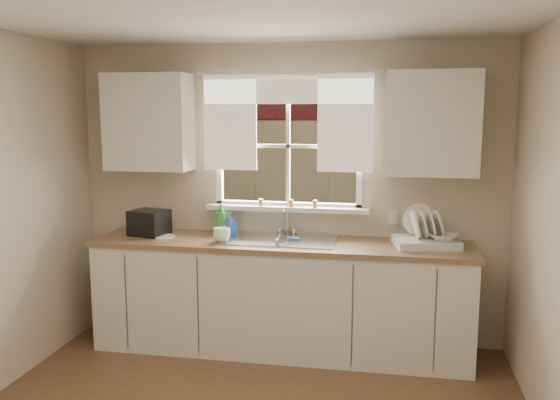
% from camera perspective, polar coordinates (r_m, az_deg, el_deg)
% --- Properties ---
extents(room_walls, '(3.62, 4.02, 2.50)m').
position_cam_1_polar(room_walls, '(3.03, -6.01, -5.15)').
color(room_walls, beige).
rests_on(room_walls, ground).
extents(window, '(1.38, 0.16, 1.06)m').
position_cam_1_polar(window, '(4.97, 0.75, 3.30)').
color(window, white).
rests_on(window, room_walls).
extents(curtains, '(1.50, 0.03, 0.81)m').
position_cam_1_polar(curtains, '(4.90, 0.65, 8.46)').
color(curtains, white).
rests_on(curtains, room_walls).
extents(base_cabinets, '(3.00, 0.62, 0.87)m').
position_cam_1_polar(base_cabinets, '(4.88, 0.07, -9.44)').
color(base_cabinets, silver).
rests_on(base_cabinets, ground).
extents(countertop, '(3.04, 0.65, 0.04)m').
position_cam_1_polar(countertop, '(4.76, 0.07, -4.23)').
color(countertop, olive).
rests_on(countertop, base_cabinets).
extents(upper_cabinet_left, '(0.70, 0.33, 0.80)m').
position_cam_1_polar(upper_cabinet_left, '(5.11, -12.51, 7.33)').
color(upper_cabinet_left, silver).
rests_on(upper_cabinet_left, room_walls).
extents(upper_cabinet_right, '(0.70, 0.33, 0.80)m').
position_cam_1_polar(upper_cabinet_right, '(4.71, 14.40, 7.15)').
color(upper_cabinet_right, silver).
rests_on(upper_cabinet_right, room_walls).
extents(wall_outlet, '(0.08, 0.01, 0.12)m').
position_cam_1_polar(wall_outlet, '(4.94, 10.81, -1.65)').
color(wall_outlet, beige).
rests_on(wall_outlet, room_walls).
extents(sill_jars, '(0.50, 0.04, 0.06)m').
position_cam_1_polar(sill_jars, '(4.95, 0.85, -0.30)').
color(sill_jars, brown).
rests_on(sill_jars, window).
extents(backyard, '(20.00, 10.00, 6.13)m').
position_cam_1_polar(backyard, '(11.40, 9.54, 16.25)').
color(backyard, '#335421').
rests_on(backyard, ground).
extents(sink, '(0.88, 0.52, 0.40)m').
position_cam_1_polar(sink, '(4.80, 0.14, -4.75)').
color(sink, '#B7B7BC').
rests_on(sink, countertop).
extents(dish_rack, '(0.53, 0.44, 0.31)m').
position_cam_1_polar(dish_rack, '(4.71, 13.85, -3.52)').
color(dish_rack, silver).
rests_on(dish_rack, countertop).
extents(bowl, '(0.26, 0.26, 0.05)m').
position_cam_1_polar(bowl, '(4.67, 15.52, -3.46)').
color(bowl, silver).
rests_on(bowl, dish_rack).
extents(soap_bottle_a, '(0.12, 0.12, 0.27)m').
position_cam_1_polar(soap_bottle_a, '(4.98, -5.67, -1.85)').
color(soap_bottle_a, '#2D8B31').
rests_on(soap_bottle_a, countertop).
extents(soap_bottle_b, '(0.12, 0.12, 0.20)m').
position_cam_1_polar(soap_bottle_b, '(4.97, -4.86, -2.30)').
color(soap_bottle_b, blue).
rests_on(soap_bottle_b, countertop).
extents(soap_bottle_c, '(0.13, 0.13, 0.15)m').
position_cam_1_polar(soap_bottle_c, '(5.02, -4.71, -2.48)').
color(soap_bottle_c, beige).
rests_on(soap_bottle_c, countertop).
extents(saucer, '(0.18, 0.18, 0.01)m').
position_cam_1_polar(saucer, '(4.99, -11.09, -3.47)').
color(saucer, white).
rests_on(saucer, countertop).
extents(cup, '(0.14, 0.14, 0.11)m').
position_cam_1_polar(cup, '(4.75, -5.64, -3.37)').
color(cup, white).
rests_on(cup, countertop).
extents(black_appliance, '(0.34, 0.31, 0.21)m').
position_cam_1_polar(black_appliance, '(5.09, -12.47, -2.14)').
color(black_appliance, black).
rests_on(black_appliance, countertop).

